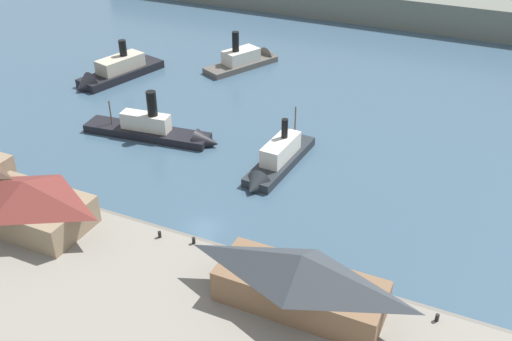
{
  "coord_description": "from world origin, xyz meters",
  "views": [
    {
      "loc": [
        33.63,
        -55.45,
        48.63
      ],
      "look_at": [
        1.53,
        13.9,
        2.0
      ],
      "focal_mm": 40.79,
      "sensor_mm": 36.0,
      "label": 1
    }
  ],
  "objects_px": {
    "ferry_shed_customs_shed": "(301,280)",
    "mooring_post_center_west": "(194,241)",
    "ferry_shed_central_terminal": "(27,202)",
    "ferry_moored_east": "(275,162)",
    "ferry_approaching_west": "(248,59)",
    "mooring_post_center_east": "(160,234)",
    "ferry_near_quay": "(113,73)",
    "ferry_moored_west": "(161,131)",
    "mooring_post_east": "(437,318)"
  },
  "relations": [
    {
      "from": "mooring_post_center_east",
      "to": "ferry_approaching_west",
      "type": "distance_m",
      "value": 66.01
    },
    {
      "from": "ferry_near_quay",
      "to": "ferry_moored_west",
      "type": "height_order",
      "value": "ferry_moored_west"
    },
    {
      "from": "ferry_shed_central_terminal",
      "to": "ferry_moored_east",
      "type": "relative_size",
      "value": 0.85
    },
    {
      "from": "mooring_post_center_east",
      "to": "ferry_near_quay",
      "type": "xyz_separation_m",
      "value": [
        -40.06,
        43.63,
        -0.01
      ]
    },
    {
      "from": "ferry_shed_customs_shed",
      "to": "ferry_approaching_west",
      "type": "height_order",
      "value": "ferry_approaching_west"
    },
    {
      "from": "ferry_shed_central_terminal",
      "to": "ferry_moored_west",
      "type": "height_order",
      "value": "ferry_moored_west"
    },
    {
      "from": "mooring_post_center_west",
      "to": "mooring_post_east",
      "type": "bearing_deg",
      "value": -1.03
    },
    {
      "from": "ferry_shed_customs_shed",
      "to": "ferry_approaching_west",
      "type": "relative_size",
      "value": 0.99
    },
    {
      "from": "ferry_shed_customs_shed",
      "to": "mooring_post_east",
      "type": "xyz_separation_m",
      "value": [
        14.61,
        4.01,
        -3.2
      ]
    },
    {
      "from": "ferry_shed_customs_shed",
      "to": "mooring_post_center_east",
      "type": "relative_size",
      "value": 21.46
    },
    {
      "from": "ferry_shed_central_terminal",
      "to": "mooring_post_center_east",
      "type": "bearing_deg",
      "value": 15.09
    },
    {
      "from": "ferry_shed_customs_shed",
      "to": "mooring_post_center_west",
      "type": "relative_size",
      "value": 21.46
    },
    {
      "from": "ferry_near_quay",
      "to": "ferry_moored_west",
      "type": "distance_m",
      "value": 30.1
    },
    {
      "from": "ferry_shed_customs_shed",
      "to": "ferry_near_quay",
      "type": "xyz_separation_m",
      "value": [
        -61.25,
        47.44,
        -3.21
      ]
    },
    {
      "from": "ferry_shed_customs_shed",
      "to": "mooring_post_center_west",
      "type": "distance_m",
      "value": 17.38
    },
    {
      "from": "mooring_post_east",
      "to": "mooring_post_center_east",
      "type": "bearing_deg",
      "value": -179.68
    },
    {
      "from": "mooring_post_center_east",
      "to": "ferry_near_quay",
      "type": "relative_size",
      "value": 0.04
    },
    {
      "from": "ferry_shed_central_terminal",
      "to": "mooring_post_center_east",
      "type": "distance_m",
      "value": 18.34
    },
    {
      "from": "mooring_post_east",
      "to": "ferry_approaching_west",
      "type": "height_order",
      "value": "ferry_approaching_west"
    },
    {
      "from": "mooring_post_east",
      "to": "ferry_approaching_west",
      "type": "distance_m",
      "value": 82.85
    },
    {
      "from": "ferry_shed_central_terminal",
      "to": "ferry_moored_east",
      "type": "height_order",
      "value": "ferry_moored_east"
    },
    {
      "from": "mooring_post_center_west",
      "to": "ferry_moored_west",
      "type": "distance_m",
      "value": 32.25
    },
    {
      "from": "mooring_post_center_west",
      "to": "ferry_moored_east",
      "type": "height_order",
      "value": "ferry_moored_east"
    },
    {
      "from": "ferry_shed_customs_shed",
      "to": "ferry_near_quay",
      "type": "relative_size",
      "value": 0.88
    },
    {
      "from": "mooring_post_east",
      "to": "ferry_moored_west",
      "type": "distance_m",
      "value": 57.72
    },
    {
      "from": "mooring_post_center_east",
      "to": "mooring_post_center_west",
      "type": "distance_m",
      "value": 4.79
    },
    {
      "from": "ferry_shed_customs_shed",
      "to": "mooring_post_center_east",
      "type": "height_order",
      "value": "ferry_shed_customs_shed"
    },
    {
      "from": "ferry_shed_customs_shed",
      "to": "mooring_post_east",
      "type": "bearing_deg",
      "value": 15.34
    },
    {
      "from": "ferry_shed_central_terminal",
      "to": "ferry_moored_west",
      "type": "xyz_separation_m",
      "value": [
        1.32,
        30.05,
        -3.19
      ]
    },
    {
      "from": "mooring_post_center_east",
      "to": "ferry_near_quay",
      "type": "height_order",
      "value": "ferry_near_quay"
    },
    {
      "from": "ferry_shed_central_terminal",
      "to": "mooring_post_center_east",
      "type": "height_order",
      "value": "ferry_shed_central_terminal"
    },
    {
      "from": "mooring_post_center_east",
      "to": "ferry_shed_central_terminal",
      "type": "bearing_deg",
      "value": -164.91
    },
    {
      "from": "mooring_post_center_west",
      "to": "ferry_near_quay",
      "type": "bearing_deg",
      "value": 136.25
    },
    {
      "from": "ferry_moored_east",
      "to": "ferry_moored_west",
      "type": "xyz_separation_m",
      "value": [
        -22.48,
        1.45,
        -0.08
      ]
    },
    {
      "from": "ferry_shed_central_terminal",
      "to": "ferry_near_quay",
      "type": "xyz_separation_m",
      "value": [
        -22.59,
        48.34,
        -3.0
      ]
    },
    {
      "from": "mooring_post_center_east",
      "to": "mooring_post_east",
      "type": "height_order",
      "value": "same"
    },
    {
      "from": "ferry_moored_east",
      "to": "ferry_approaching_west",
      "type": "xyz_separation_m",
      "value": [
        -23.79,
        39.76,
        -0.0
      ]
    },
    {
      "from": "mooring_post_center_east",
      "to": "ferry_moored_east",
      "type": "distance_m",
      "value": 24.72
    },
    {
      "from": "ferry_moored_east",
      "to": "ferry_approaching_west",
      "type": "distance_m",
      "value": 46.34
    },
    {
      "from": "ferry_shed_central_terminal",
      "to": "mooring_post_east",
      "type": "relative_size",
      "value": 18.48
    },
    {
      "from": "ferry_shed_central_terminal",
      "to": "ferry_moored_west",
      "type": "bearing_deg",
      "value": 87.48
    },
    {
      "from": "ferry_shed_customs_shed",
      "to": "mooring_post_center_west",
      "type": "bearing_deg",
      "value": 164.5
    },
    {
      "from": "mooring_post_center_west",
      "to": "ferry_moored_east",
      "type": "xyz_separation_m",
      "value": [
        1.6,
        23.13,
        -0.12
      ]
    },
    {
      "from": "ferry_moored_west",
      "to": "ferry_approaching_west",
      "type": "height_order",
      "value": "ferry_moored_west"
    },
    {
      "from": "mooring_post_east",
      "to": "ferry_moored_east",
      "type": "xyz_separation_m",
      "value": [
        -29.47,
        23.69,
        -0.12
      ]
    },
    {
      "from": "mooring_post_center_west",
      "to": "mooring_post_east",
      "type": "relative_size",
      "value": 1.0
    },
    {
      "from": "mooring_post_center_west",
      "to": "ferry_shed_customs_shed",
      "type": "bearing_deg",
      "value": -15.5
    },
    {
      "from": "mooring_post_center_east",
      "to": "mooring_post_east",
      "type": "bearing_deg",
      "value": 0.32
    },
    {
      "from": "mooring_post_center_east",
      "to": "ferry_moored_west",
      "type": "height_order",
      "value": "ferry_moored_west"
    },
    {
      "from": "ferry_moored_east",
      "to": "mooring_post_center_east",
      "type": "bearing_deg",
      "value": -104.85
    }
  ]
}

